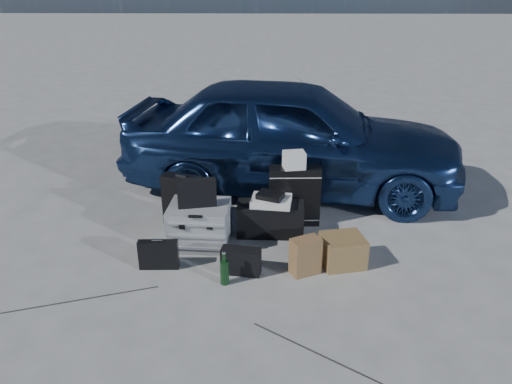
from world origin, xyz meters
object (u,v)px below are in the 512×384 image
briefcase (159,255)px  suitcase_right (294,196)px  car (292,135)px  suitcase_left (183,200)px  pelican_case (200,225)px  duffel_bag (270,219)px  cardboard_box (343,251)px  green_bottle (224,268)px

briefcase → suitcase_right: suitcase_right is taller
car → suitcase_left: size_ratio=7.28×
pelican_case → car: bearing=59.2°
pelican_case → briefcase: size_ratio=1.60×
car → suitcase_right: car is taller
suitcase_left → duffel_bag: bearing=7.0°
duffel_bag → cardboard_box: (0.71, -0.61, -0.03)m
duffel_bag → pelican_case: bearing=-161.5°
suitcase_left → green_bottle: size_ratio=1.81×
pelican_case → briefcase: (-0.35, -0.49, -0.08)m
car → suitcase_right: size_ratio=6.27×
car → green_bottle: car is taller
pelican_case → suitcase_left: size_ratio=1.05×
duffel_bag → green_bottle: duffel_bag is taller
briefcase → duffel_bag: bearing=31.6°
suitcase_left → suitcase_right: suitcase_right is taller
pelican_case → cardboard_box: 1.51m
green_bottle → suitcase_left: bearing=115.1°
pelican_case → suitcase_left: (-0.24, 0.45, 0.07)m
briefcase → suitcase_right: 1.70m
briefcase → suitcase_left: 0.95m
suitcase_right → duffel_bag: size_ratio=0.95×
suitcase_left → green_bottle: suitcase_left is taller
briefcase → suitcase_right: (1.37, 0.98, 0.19)m
cardboard_box → green_bottle: bearing=-162.6°
briefcase → cardboard_box: 1.81m
briefcase → suitcase_right: bearing=34.0°
car → suitcase_right: (-0.01, -1.03, -0.39)m
duffel_bag → cardboard_box: size_ratio=1.80×
pelican_case → cardboard_box: pelican_case is taller
green_bottle → cardboard_box: bearing=17.4°
car → cardboard_box: bearing=-159.0°
suitcase_right → duffel_bag: suitcase_right is taller
car → cardboard_box: size_ratio=10.72×
suitcase_left → green_bottle: (0.56, -1.19, -0.13)m
duffel_bag → cardboard_box: duffel_bag is taller
briefcase → car: bearing=54.0°
suitcase_right → green_bottle: (-0.71, -1.23, -0.18)m
pelican_case → suitcase_left: 0.51m
duffel_bag → green_bottle: size_ratio=2.22×
car → pelican_case: car is taller
suitcase_left → suitcase_right: bearing=21.5°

